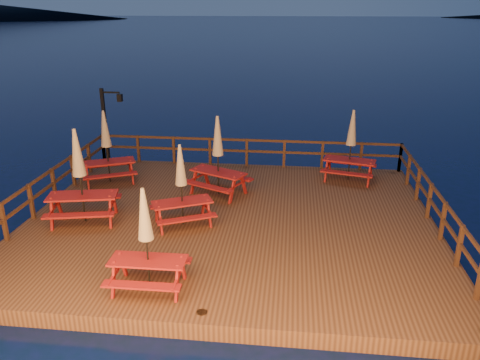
% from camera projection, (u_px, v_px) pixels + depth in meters
% --- Properties ---
extents(ground, '(500.00, 500.00, 0.00)m').
position_uv_depth(ground, '(231.00, 230.00, 14.15)').
color(ground, black).
rests_on(ground, ground).
extents(deck, '(12.00, 10.00, 0.40)m').
position_uv_depth(deck, '(231.00, 224.00, 14.08)').
color(deck, '#492917').
rests_on(deck, ground).
extents(deck_piles, '(11.44, 9.44, 1.40)m').
position_uv_depth(deck_piles, '(231.00, 239.00, 14.26)').
color(deck_piles, '#382211').
rests_on(deck_piles, ground).
extents(railing, '(11.80, 9.75, 1.10)m').
position_uv_depth(railing, '(238.00, 174.00, 15.39)').
color(railing, '#382211').
rests_on(railing, deck).
extents(lamp_post, '(0.85, 0.18, 3.00)m').
position_uv_depth(lamp_post, '(108.00, 119.00, 18.17)').
color(lamp_post, black).
rests_on(lamp_post, deck).
extents(picnic_table_0, '(2.25, 1.98, 2.80)m').
position_uv_depth(picnic_table_0, '(80.00, 175.00, 13.29)').
color(picnic_table_0, maroon).
rests_on(picnic_table_0, deck).
extents(picnic_table_1, '(2.12, 1.99, 2.41)m').
position_uv_depth(picnic_table_1, '(181.00, 184.00, 13.17)').
color(picnic_table_1, maroon).
rests_on(picnic_table_1, deck).
extents(picnic_table_2, '(2.28, 2.13, 2.60)m').
position_uv_depth(picnic_table_2, '(107.00, 146.00, 16.36)').
color(picnic_table_2, maroon).
rests_on(picnic_table_2, deck).
extents(picnic_table_3, '(2.12, 1.89, 2.58)m').
position_uv_depth(picnic_table_3, '(351.00, 144.00, 16.56)').
color(picnic_table_3, maroon).
rests_on(picnic_table_3, deck).
extents(picnic_table_4, '(1.71, 1.41, 2.43)m').
position_uv_depth(picnic_table_4, '(146.00, 238.00, 10.13)').
color(picnic_table_4, maroon).
rests_on(picnic_table_4, deck).
extents(picnic_table_5, '(2.34, 2.19, 2.67)m').
position_uv_depth(picnic_table_5, '(218.00, 154.00, 15.32)').
color(picnic_table_5, maroon).
rests_on(picnic_table_5, deck).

